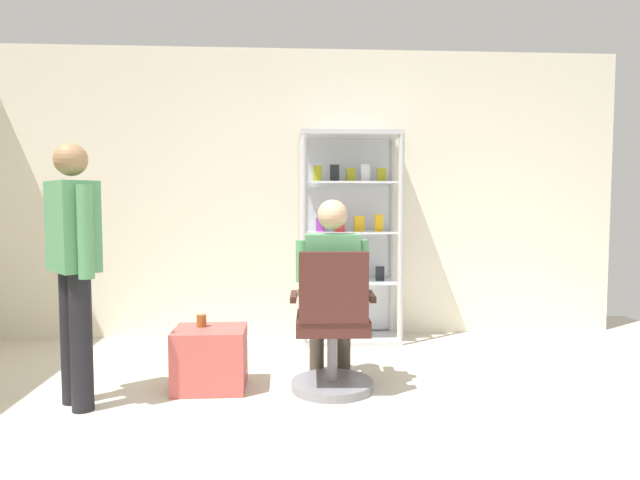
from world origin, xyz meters
The scene contains 7 objects.
back_wall centered at (0.00, 3.00, 1.35)m, with size 6.00×0.10×2.70m, color silver.
display_cabinet_main centered at (0.40, 2.76, 0.97)m, with size 0.90×0.45×1.90m.
office_chair centered at (0.13, 1.34, 0.39)m, with size 0.57×0.56×0.96m.
seated_shopkeeper centered at (0.13, 1.50, 0.71)m, with size 0.50×0.58×1.29m.
storage_crate centered at (-0.70, 1.47, 0.21)m, with size 0.48×0.40×0.42m, color #B24C47.
tea_glass centered at (-0.76, 1.52, 0.46)m, with size 0.07×0.07×0.09m, color brown.
standing_customer centered at (-1.48, 1.19, 0.93)m, with size 0.40×0.43×1.63m.
Camera 1 is at (-0.18, -2.22, 1.27)m, focal length 30.61 mm.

